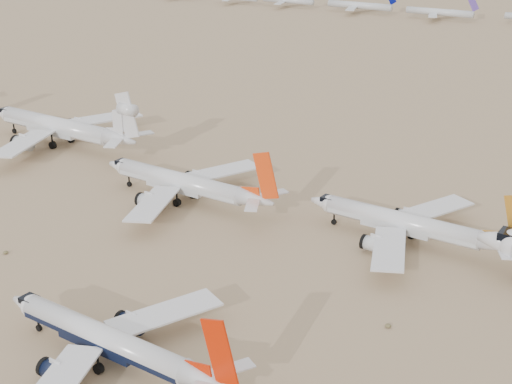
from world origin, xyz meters
TOP-DOWN VIEW (x-y plane):
  - ground at (0.00, 0.00)m, footprint 7000.00×7000.00m
  - main_airliner at (10.70, 0.67)m, footprint 39.42×38.51m
  - row2_gold_tail at (29.32, 59.75)m, footprint 40.65×39.76m
  - row2_orange_tail at (-18.30, 52.17)m, footprint 43.16×42.22m
  - row2_white_trijet at (-69.89, 64.32)m, footprint 51.37×50.21m

SIDE VIEW (x-z plane):
  - ground at x=0.00m, z-range 0.00..0.00m
  - main_airliner at x=10.70m, z-range -3.13..10.78m
  - row2_gold_tail at x=29.32m, z-range -3.19..11.28m
  - row2_orange_tail at x=-18.30m, z-range -3.38..12.02m
  - row2_white_trijet at x=-69.89m, z-range -3.83..14.37m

